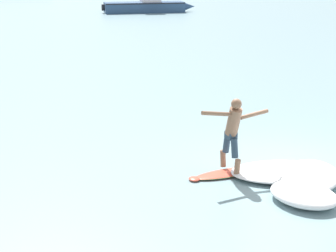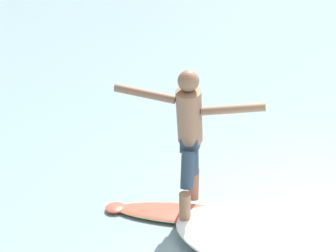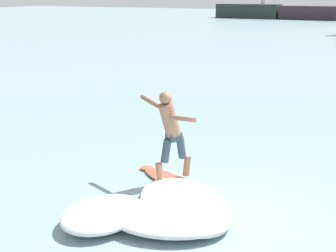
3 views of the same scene
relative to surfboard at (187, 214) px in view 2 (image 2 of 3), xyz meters
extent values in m
plane|color=#76969E|center=(1.52, -0.70, -0.04)|extent=(200.00, 200.00, 0.00)
ellipsoid|color=#DB523C|center=(0.03, -0.01, 0.00)|extent=(1.82, 1.16, 0.08)
ellipsoid|color=#DB523C|center=(-0.80, 0.35, 0.00)|extent=(0.34, 0.35, 0.07)
ellipsoid|color=#339E56|center=(0.03, -0.01, 0.00)|extent=(1.84, 1.18, 0.04)
cone|color=black|center=(0.70, -0.30, -0.10)|extent=(0.07, 0.07, 0.14)
cone|color=black|center=(0.64, -0.13, -0.10)|extent=(0.07, 0.07, 0.14)
cone|color=black|center=(0.53, -0.38, -0.10)|extent=(0.07, 0.07, 0.14)
cylinder|color=#835E45|center=(-0.11, -0.31, 0.24)|extent=(0.19, 0.21, 0.41)
cylinder|color=#2C3F51|center=(-0.05, -0.18, 0.65)|extent=(0.23, 0.27, 0.45)
cylinder|color=#835E45|center=(0.17, 0.29, 0.24)|extent=(0.19, 0.21, 0.41)
cylinder|color=#2C3F51|center=(0.10, 0.15, 0.65)|extent=(0.23, 0.27, 0.45)
cube|color=#2C3F51|center=(0.03, -0.01, 0.91)|extent=(0.29, 0.32, 0.16)
cylinder|color=#835E45|center=(-0.01, -0.10, 1.25)|extent=(0.45, 0.53, 0.70)
sphere|color=#835E45|center=(-0.05, -0.19, 1.68)|extent=(0.23, 0.23, 0.23)
cylinder|color=#835E45|center=(0.40, -0.36, 1.38)|extent=(0.66, 0.39, 0.21)
cylinder|color=#835E45|center=(-0.48, 0.04, 1.50)|extent=(0.66, 0.37, 0.20)
ellipsoid|color=white|center=(0.75, -0.97, 0.07)|extent=(2.69, 2.66, 0.22)
camera|label=1|loc=(-9.74, -7.08, 4.75)|focal=60.00mm
camera|label=2|loc=(-1.59, -5.71, 3.19)|focal=60.00mm
camera|label=3|loc=(4.01, -7.44, 3.50)|focal=50.00mm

